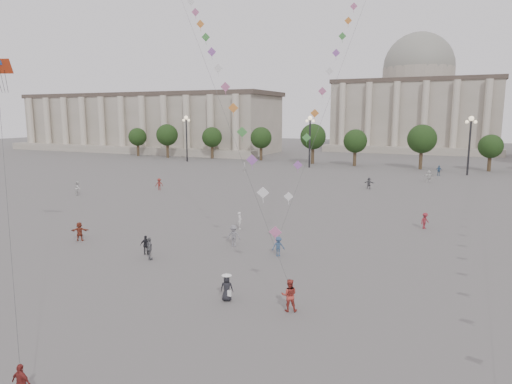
% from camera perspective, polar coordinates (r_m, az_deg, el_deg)
% --- Properties ---
extents(ground, '(360.00, 360.00, 0.00)m').
position_cam_1_polar(ground, '(27.28, -8.76, -13.99)').
color(ground, '#54524F').
rests_on(ground, ground).
extents(hall_west, '(84.00, 26.22, 17.20)m').
position_cam_1_polar(hall_west, '(145.13, -13.58, 8.41)').
color(hall_west, gray).
rests_on(hall_west, ground).
extents(hall_central, '(48.30, 34.30, 35.50)m').
position_cam_1_polar(hall_central, '(150.73, 19.37, 10.39)').
color(hall_central, gray).
rests_on(hall_central, ground).
extents(tree_row, '(137.12, 5.12, 8.00)m').
position_cam_1_polar(tree_row, '(99.95, 16.41, 6.11)').
color(tree_row, '#3D2D1E').
rests_on(tree_row, ground).
extents(lamp_post_far_west, '(2.00, 0.90, 10.65)m').
position_cam_1_polar(lamp_post_far_west, '(108.29, -8.69, 7.67)').
color(lamp_post_far_west, '#262628').
rests_on(lamp_post_far_west, ground).
extents(lamp_post_mid_west, '(2.00, 0.90, 10.65)m').
position_cam_1_polar(lamp_post_mid_west, '(95.37, 6.75, 7.46)').
color(lamp_post_mid_west, '#262628').
rests_on(lamp_post_mid_west, ground).
extents(lamp_post_mid_east, '(2.00, 0.90, 10.65)m').
position_cam_1_polar(lamp_post_mid_east, '(90.91, 25.20, 6.51)').
color(lamp_post_mid_east, '#262628').
rests_on(lamp_post_mid_east, ground).
extents(person_crowd_0, '(1.18, 0.75, 1.87)m').
position_cam_1_polar(person_crowd_0, '(88.69, 21.87, 2.51)').
color(person_crowd_0, '#3A5C82').
rests_on(person_crowd_0, ground).
extents(person_crowd_1, '(1.10, 1.16, 1.90)m').
position_cam_1_polar(person_crowd_1, '(67.06, -21.38, 0.46)').
color(person_crowd_1, silver).
rests_on(person_crowd_1, ground).
extents(person_crowd_2, '(1.27, 1.22, 1.74)m').
position_cam_1_polar(person_crowd_2, '(67.92, -12.00, 0.96)').
color(person_crowd_2, maroon).
rests_on(person_crowd_2, ground).
extents(person_crowd_4, '(1.89, 1.19, 1.94)m').
position_cam_1_polar(person_crowd_4, '(79.45, 20.77, 1.85)').
color(person_crowd_4, silver).
rests_on(person_crowd_4, ground).
extents(person_crowd_6, '(1.27, 0.86, 1.82)m').
position_cam_1_polar(person_crowd_6, '(38.28, -2.82, -5.47)').
color(person_crowd_6, slate).
rests_on(person_crowd_6, ground).
extents(person_crowd_8, '(1.06, 1.17, 1.58)m').
position_cam_1_polar(person_crowd_8, '(46.95, 20.36, -3.39)').
color(person_crowd_8, maroon).
rests_on(person_crowd_8, ground).
extents(person_crowd_10, '(0.61, 0.76, 1.81)m').
position_cam_1_polar(person_crowd_10, '(87.87, -1.45, 3.12)').
color(person_crowd_10, '#B9B9B5').
rests_on(person_crowd_10, ground).
extents(person_crowd_12, '(1.64, 0.74, 1.71)m').
position_cam_1_polar(person_crowd_12, '(69.60, 13.93, 1.08)').
color(person_crowd_12, '#5A595E').
rests_on(person_crowd_12, ground).
extents(person_crowd_13, '(0.64, 0.73, 1.67)m').
position_cam_1_polar(person_crowd_13, '(43.94, -2.04, -3.58)').
color(person_crowd_13, silver).
rests_on(person_crowd_13, ground).
extents(tourist_0, '(0.92, 0.42, 1.53)m').
position_cam_1_polar(tourist_0, '(20.91, -27.27, -20.44)').
color(tourist_0, maroon).
rests_on(tourist_0, ground).
extents(tourist_2, '(1.59, 1.17, 1.66)m').
position_cam_1_polar(tourist_2, '(42.75, -21.19, -4.62)').
color(tourist_2, brown).
rests_on(tourist_2, ground).
extents(tourist_3, '(0.96, 1.06, 1.74)m').
position_cam_1_polar(tourist_3, '(35.71, -13.16, -6.90)').
color(tourist_3, slate).
rests_on(tourist_3, ground).
extents(tourist_4, '(0.97, 0.79, 1.54)m').
position_cam_1_polar(tourist_4, '(37.06, -13.58, -6.47)').
color(tourist_4, black).
rests_on(tourist_4, ground).
extents(kite_flyer_0, '(1.10, 0.99, 1.86)m').
position_cam_1_polar(kite_flyer_0, '(26.17, 4.17, -12.73)').
color(kite_flyer_0, '#A0342B').
rests_on(kite_flyer_0, ground).
extents(kite_flyer_1, '(1.15, 1.08, 1.56)m').
position_cam_1_polar(kite_flyer_1, '(35.69, 2.81, -6.81)').
color(kite_flyer_1, '#304A6D').
rests_on(kite_flyer_1, ground).
extents(hat_person, '(0.88, 0.71, 1.69)m').
position_cam_1_polar(hat_person, '(27.53, -3.67, -11.79)').
color(hat_person, black).
rests_on(hat_person, ground).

